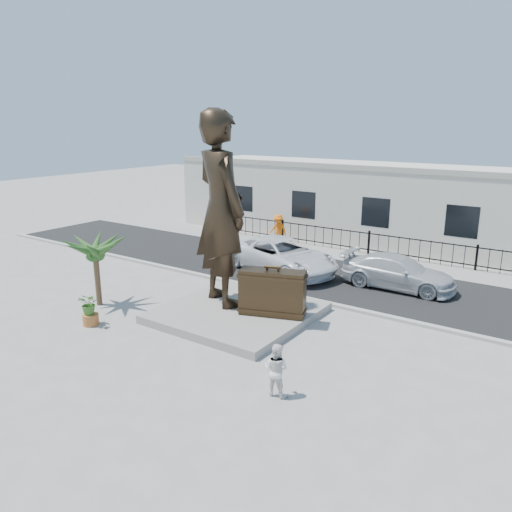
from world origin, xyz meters
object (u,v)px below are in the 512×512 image
Objects in this scene: tourist at (276,370)px; car_white at (282,256)px; statue at (221,209)px; suitcase at (272,293)px.

tourist is 0.25× the size of car_white.
tourist is (5.06, -4.12, -3.17)m from statue.
tourist is (2.76, -4.10, -0.40)m from suitcase.
tourist is at bearing -134.25° from car_white.
tourist is at bearing -75.16° from suitcase.
suitcase is at bearing -136.67° from car_white.
suitcase reaches higher than tourist.
statue is at bearing -158.22° from car_white.
suitcase is 6.21m from car_white.
car_white is at bearing -58.57° from statue.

